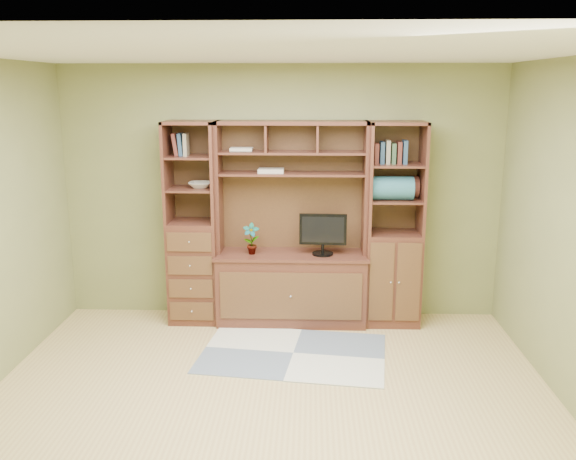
{
  "coord_description": "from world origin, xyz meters",
  "views": [
    {
      "loc": [
        0.29,
        -4.2,
        2.38
      ],
      "look_at": [
        0.1,
        1.2,
        1.1
      ],
      "focal_mm": 38.0,
      "sensor_mm": 36.0,
      "label": 1
    }
  ],
  "objects_px": {
    "center_hutch": "(292,225)",
    "left_tower": "(193,223)",
    "monitor": "(323,227)",
    "right_tower": "(394,225)"
  },
  "relations": [
    {
      "from": "left_tower",
      "to": "right_tower",
      "type": "relative_size",
      "value": 1.0
    },
    {
      "from": "right_tower",
      "to": "monitor",
      "type": "height_order",
      "value": "right_tower"
    },
    {
      "from": "center_hutch",
      "to": "right_tower",
      "type": "bearing_deg",
      "value": 2.23
    },
    {
      "from": "monitor",
      "to": "right_tower",
      "type": "bearing_deg",
      "value": 8.66
    },
    {
      "from": "center_hutch",
      "to": "left_tower",
      "type": "xyz_separation_m",
      "value": [
        -1.0,
        0.04,
        0.0
      ]
    },
    {
      "from": "center_hutch",
      "to": "left_tower",
      "type": "bearing_deg",
      "value": 177.71
    },
    {
      "from": "left_tower",
      "to": "monitor",
      "type": "xyz_separation_m",
      "value": [
        1.31,
        -0.07,
        -0.01
      ]
    },
    {
      "from": "monitor",
      "to": "center_hutch",
      "type": "bearing_deg",
      "value": 176.28
    },
    {
      "from": "center_hutch",
      "to": "monitor",
      "type": "xyz_separation_m",
      "value": [
        0.31,
        -0.03,
        -0.01
      ]
    },
    {
      "from": "center_hutch",
      "to": "right_tower",
      "type": "relative_size",
      "value": 1.0
    }
  ]
}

